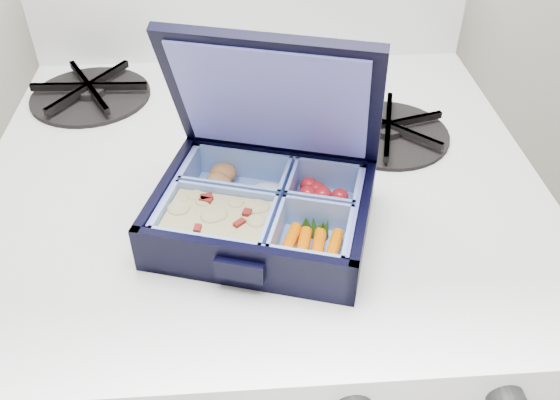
{
  "coord_description": "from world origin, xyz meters",
  "views": [
    {
      "loc": [
        -0.19,
        1.04,
        1.42
      ],
      "look_at": [
        -0.16,
        1.52,
        1.03
      ],
      "focal_mm": 38.0,
      "sensor_mm": 36.0,
      "label": 1
    }
  ],
  "objects_px": {
    "bento_box": "(263,212)",
    "fork": "(287,153)",
    "burner_grate": "(388,128)",
    "stove": "(265,384)"
  },
  "relations": [
    {
      "from": "bento_box",
      "to": "burner_grate",
      "type": "bearing_deg",
      "value": 62.07
    },
    {
      "from": "bento_box",
      "to": "burner_grate",
      "type": "xyz_separation_m",
      "value": [
        0.17,
        0.17,
        -0.01
      ]
    },
    {
      "from": "bento_box",
      "to": "fork",
      "type": "height_order",
      "value": "bento_box"
    },
    {
      "from": "fork",
      "to": "bento_box",
      "type": "bearing_deg",
      "value": -79.53
    },
    {
      "from": "burner_grate",
      "to": "fork",
      "type": "xyz_separation_m",
      "value": [
        -0.13,
        -0.04,
        -0.01
      ]
    },
    {
      "from": "bento_box",
      "to": "fork",
      "type": "relative_size",
      "value": 1.12
    },
    {
      "from": "bento_box",
      "to": "stove",
      "type": "bearing_deg",
      "value": 106.24
    },
    {
      "from": "fork",
      "to": "stove",
      "type": "bearing_deg",
      "value": -158.95
    },
    {
      "from": "burner_grate",
      "to": "fork",
      "type": "relative_size",
      "value": 0.83
    },
    {
      "from": "burner_grate",
      "to": "fork",
      "type": "height_order",
      "value": "burner_grate"
    }
  ]
}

